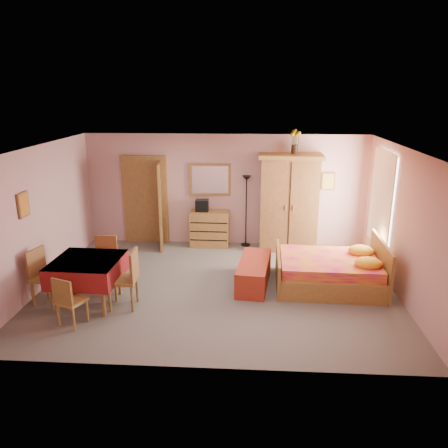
# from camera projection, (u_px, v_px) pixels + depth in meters

# --- Properties ---
(floor) EXTENTS (6.50, 6.50, 0.00)m
(floor) POSITION_uv_depth(u_px,v_px,m) (218.00, 287.00, 8.19)
(floor) COLOR slate
(floor) RESTS_ON ground
(ceiling) EXTENTS (6.50, 6.50, 0.00)m
(ceiling) POSITION_uv_depth(u_px,v_px,m) (217.00, 148.00, 7.43)
(ceiling) COLOR brown
(ceiling) RESTS_ON wall_back
(wall_back) EXTENTS (6.50, 0.10, 2.60)m
(wall_back) POSITION_uv_depth(u_px,v_px,m) (226.00, 190.00, 10.20)
(wall_back) COLOR #C69090
(wall_back) RESTS_ON floor
(wall_front) EXTENTS (6.50, 0.10, 2.60)m
(wall_front) POSITION_uv_depth(u_px,v_px,m) (202.00, 278.00, 5.43)
(wall_front) COLOR #C69090
(wall_front) RESTS_ON floor
(wall_left) EXTENTS (0.10, 5.00, 2.60)m
(wall_left) POSITION_uv_depth(u_px,v_px,m) (41.00, 218.00, 8.01)
(wall_left) COLOR #C69090
(wall_left) RESTS_ON floor
(wall_right) EXTENTS (0.10, 5.00, 2.60)m
(wall_right) POSITION_uv_depth(u_px,v_px,m) (403.00, 224.00, 7.62)
(wall_right) COLOR #C69090
(wall_right) RESTS_ON floor
(doorway) EXTENTS (1.06, 0.12, 2.15)m
(doorway) POSITION_uv_depth(u_px,v_px,m) (146.00, 201.00, 10.36)
(doorway) COLOR #9E6B35
(doorway) RESTS_ON floor
(window) EXTENTS (0.08, 1.40, 1.95)m
(window) POSITION_uv_depth(u_px,v_px,m) (382.00, 199.00, 8.72)
(window) COLOR white
(window) RESTS_ON wall_right
(picture_left) EXTENTS (0.04, 0.32, 0.42)m
(picture_left) POSITION_uv_depth(u_px,v_px,m) (23.00, 205.00, 7.31)
(picture_left) COLOR orange
(picture_left) RESTS_ON wall_left
(picture_back) EXTENTS (0.30, 0.04, 0.40)m
(picture_back) POSITION_uv_depth(u_px,v_px,m) (328.00, 181.00, 9.95)
(picture_back) COLOR #D8BF59
(picture_back) RESTS_ON wall_back
(chest_of_drawers) EXTENTS (0.90, 0.46, 0.85)m
(chest_of_drawers) POSITION_uv_depth(u_px,v_px,m) (210.00, 228.00, 10.27)
(chest_of_drawers) COLOR #A16E36
(chest_of_drawers) RESTS_ON floor
(wall_mirror) EXTENTS (0.98, 0.11, 0.77)m
(wall_mirror) POSITION_uv_depth(u_px,v_px,m) (210.00, 180.00, 10.14)
(wall_mirror) COLOR white
(wall_mirror) RESTS_ON wall_back
(stereo) EXTENTS (0.30, 0.22, 0.28)m
(stereo) POSITION_uv_depth(u_px,v_px,m) (202.00, 205.00, 10.10)
(stereo) COLOR black
(stereo) RESTS_ON chest_of_drawers
(floor_lamp) EXTENTS (0.24, 0.24, 1.68)m
(floor_lamp) POSITION_uv_depth(u_px,v_px,m) (246.00, 211.00, 10.16)
(floor_lamp) COLOR black
(floor_lamp) RESTS_ON floor
(wardrobe) EXTENTS (1.42, 0.76, 2.20)m
(wardrobe) POSITION_uv_depth(u_px,v_px,m) (289.00, 203.00, 9.87)
(wardrobe) COLOR #915B31
(wardrobe) RESTS_ON floor
(sunflower_vase) EXTENTS (0.22, 0.22, 0.53)m
(sunflower_vase) POSITION_uv_depth(u_px,v_px,m) (295.00, 141.00, 9.57)
(sunflower_vase) COLOR yellow
(sunflower_vase) RESTS_ON wardrobe
(bed) EXTENTS (2.01, 1.61, 0.91)m
(bed) POSITION_uv_depth(u_px,v_px,m) (329.00, 263.00, 8.13)
(bed) COLOR #D11466
(bed) RESTS_ON floor
(bench) EXTENTS (0.69, 1.48, 0.48)m
(bench) POSITION_uv_depth(u_px,v_px,m) (254.00, 273.00, 8.25)
(bench) COLOR maroon
(bench) RESTS_ON floor
(dining_table) EXTENTS (1.14, 1.14, 0.81)m
(dining_table) POSITION_uv_depth(u_px,v_px,m) (89.00, 282.00, 7.46)
(dining_table) COLOR maroon
(dining_table) RESTS_ON floor
(chair_south) EXTENTS (0.49, 0.49, 0.83)m
(chair_south) POSITION_uv_depth(u_px,v_px,m) (72.00, 300.00, 6.78)
(chair_south) COLOR #A77838
(chair_south) RESTS_ON floor
(chair_north) EXTENTS (0.43, 0.43, 0.93)m
(chair_north) POSITION_uv_depth(u_px,v_px,m) (104.00, 262.00, 8.15)
(chair_north) COLOR #976233
(chair_north) RESTS_ON floor
(chair_west) EXTENTS (0.53, 0.53, 0.97)m
(chair_west) POSITION_uv_depth(u_px,v_px,m) (47.00, 277.00, 7.45)
(chair_west) COLOR #A17636
(chair_west) RESTS_ON floor
(chair_east) EXTENTS (0.48, 0.48, 1.01)m
(chair_east) POSITION_uv_depth(u_px,v_px,m) (123.00, 279.00, 7.32)
(chair_east) COLOR olive
(chair_east) RESTS_ON floor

